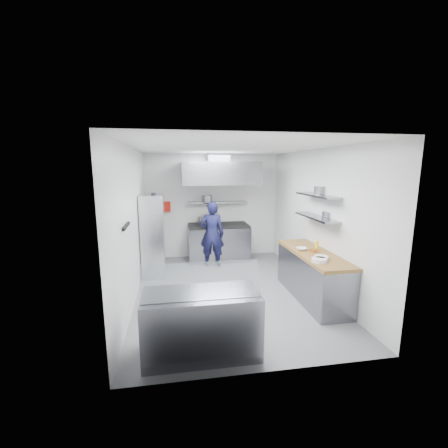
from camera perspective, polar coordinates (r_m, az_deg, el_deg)
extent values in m
plane|color=slate|center=(6.19, 0.93, -12.48)|extent=(5.00, 5.00, 0.00)
plane|color=silver|center=(5.71, 1.01, 14.35)|extent=(5.00, 5.00, 0.00)
cube|color=white|center=(8.23, -2.16, 3.43)|extent=(3.60, 2.80, 0.02)
cube|color=white|center=(3.42, 8.55, -6.98)|extent=(3.60, 2.80, 0.02)
cube|color=white|center=(5.75, -16.98, -0.16)|extent=(2.80, 5.00, 0.02)
cube|color=white|center=(6.36, 17.15, 0.83)|extent=(2.80, 5.00, 0.02)
cube|color=gray|center=(8.03, -1.04, -3.65)|extent=(1.60, 0.80, 0.90)
cube|color=black|center=(7.93, -1.05, -0.28)|extent=(1.57, 0.78, 0.06)
cylinder|color=slate|center=(7.95, -4.12, 0.68)|extent=(0.26, 0.26, 0.20)
cylinder|color=slate|center=(8.17, -2.15, 1.11)|extent=(0.37, 0.37, 0.24)
cube|color=gray|center=(8.07, -1.32, 4.15)|extent=(1.60, 0.30, 0.04)
cylinder|color=slate|center=(7.92, -3.23, 4.81)|extent=(0.26, 0.26, 0.18)
cube|color=gray|center=(7.61, -0.90, 9.65)|extent=(1.90, 1.15, 0.55)
cube|color=slate|center=(7.84, -1.15, 12.46)|extent=(0.55, 0.55, 0.24)
cube|color=red|center=(8.11, -10.92, 3.28)|extent=(0.22, 0.10, 0.26)
imported|color=#121438|center=(7.43, -2.26, -1.92)|extent=(0.66, 0.50, 1.63)
cube|color=silver|center=(7.01, -13.30, -2.05)|extent=(0.50, 0.90, 1.85)
cube|color=white|center=(6.73, -13.43, -3.69)|extent=(0.15, 0.18, 0.17)
cube|color=yellow|center=(7.18, -13.30, 1.29)|extent=(0.13, 0.17, 0.15)
cylinder|color=black|center=(6.84, -13.21, 5.07)|extent=(0.11, 0.11, 0.18)
cube|color=black|center=(4.84, -18.14, -0.37)|extent=(0.04, 0.55, 0.05)
cube|color=gray|center=(5.94, 16.42, -9.59)|extent=(0.62, 2.00, 0.84)
cube|color=olive|center=(5.81, 16.65, -5.41)|extent=(0.65, 2.04, 0.06)
cylinder|color=white|center=(5.22, 17.68, -6.56)|extent=(0.25, 0.25, 0.06)
cylinder|color=white|center=(5.37, 18.01, -6.12)|extent=(0.23, 0.23, 0.06)
cylinder|color=#D6823C|center=(5.80, 16.65, -4.80)|extent=(0.15, 0.15, 0.06)
cylinder|color=yellow|center=(5.91, 17.25, -3.95)|extent=(0.06, 0.06, 0.18)
imported|color=white|center=(5.86, 14.52, -4.61)|extent=(0.22, 0.22, 0.05)
cube|color=gray|center=(6.00, 17.10, 1.25)|extent=(0.30, 1.30, 0.04)
cube|color=gray|center=(5.95, 17.32, 5.24)|extent=(0.30, 1.30, 0.04)
cylinder|color=slate|center=(5.95, 19.23, 1.73)|extent=(0.22, 0.22, 0.10)
cylinder|color=slate|center=(6.12, 17.96, 6.18)|extent=(0.25, 0.25, 0.14)
cube|color=gray|center=(4.13, -4.34, -18.42)|extent=(1.50, 0.70, 0.85)
cube|color=silver|center=(3.75, -4.31, -10.66)|extent=(1.47, 0.19, 0.42)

